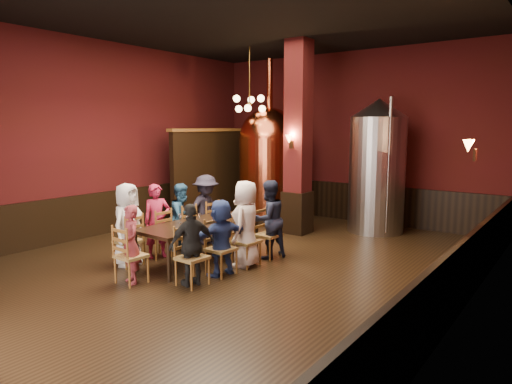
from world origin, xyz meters
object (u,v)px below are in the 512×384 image
Objects in this scene: steel_vessel at (377,166)px; person_2 at (183,217)px; person_1 at (157,221)px; copper_kettle at (269,163)px; person_0 at (128,225)px; dining_table at (200,226)px; rose_vase at (238,205)px.

person_2 is at bearing -122.35° from steel_vessel.
steel_vessel is at bearing -4.61° from person_1.
person_0 is at bearing -86.90° from copper_kettle.
steel_vessel is at bearing -37.29° from person_2.
person_1 is (-0.87, -0.29, 0.03)m from dining_table.
person_1 is at bearing -85.98° from copper_kettle.
person_1 is at bearing -158.78° from dining_table.
person_2 is 3.72m from copper_kettle.
steel_vessel is at bearing 7.89° from copper_kettle.
steel_vessel reaches higher than person_0.
person_0 is 1.33m from person_2.
person_0 is at bearing -115.99° from steel_vessel.
copper_kettle is 2.89m from steel_vessel.
copper_kettle is 1.35× the size of steel_vessel.
person_1 is (0.03, 0.67, -0.04)m from person_0.
person_0 reaches higher than person_2.
person_2 is at bearing -147.86° from rose_vase.
person_0 is 2.20m from rose_vase.
rose_vase is (1.30, -2.99, -0.60)m from copper_kettle.
copper_kettle reaches higher than person_1.
person_2 reaches higher than dining_table.
rose_vase is at bearing -14.05° from person_1.
dining_table is 0.77× the size of steel_vessel.
person_2 is 0.32× the size of copper_kettle.
person_2 is at bearing 158.78° from dining_table.
dining_table is 4.77m from steel_vessel.
steel_vessel is 9.78× the size of rose_vase.
person_0 is 1.06× the size of person_1.
rose_vase is (0.97, 0.61, 0.27)m from person_2.
steel_vessel is 3.78m from rose_vase.
person_2 is 4.81m from steel_vessel.
steel_vessel is at bearing 71.54° from dining_table.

